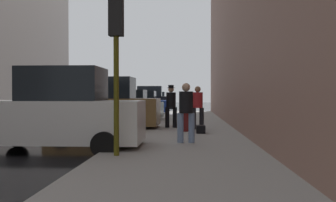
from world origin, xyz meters
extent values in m
cube|color=gray|center=(6.00, 0.00, 0.07)|extent=(4.00, 40.00, 0.15)
cube|color=silver|center=(2.60, -1.42, 0.82)|extent=(4.61, 1.86, 1.10)
cube|color=black|center=(2.80, -1.42, 1.80)|extent=(2.08, 1.57, 0.90)
cylinder|color=black|center=(1.10, -0.51, 0.32)|extent=(0.64, 0.22, 0.64)
cylinder|color=black|center=(4.09, -0.50, 0.32)|extent=(0.64, 0.22, 0.64)
cylinder|color=black|center=(4.10, -2.34, 0.32)|extent=(0.64, 0.22, 0.64)
cube|color=brown|center=(2.60, 4.22, 0.82)|extent=(4.64, 1.94, 1.10)
cube|color=black|center=(2.80, 4.22, 1.80)|extent=(2.10, 1.61, 0.90)
cylinder|color=black|center=(1.12, 5.17, 0.32)|extent=(0.64, 0.23, 0.64)
cylinder|color=black|center=(1.09, 3.33, 0.32)|extent=(0.64, 0.23, 0.64)
cylinder|color=black|center=(4.11, 5.11, 0.32)|extent=(0.64, 0.23, 0.64)
cylinder|color=black|center=(4.08, 3.27, 0.32)|extent=(0.64, 0.23, 0.64)
cube|color=#193828|center=(2.60, 9.37, 0.69)|extent=(4.25, 1.96, 0.84)
cube|color=black|center=(2.80, 9.37, 1.44)|extent=(1.94, 1.62, 0.70)
cylinder|color=black|center=(1.26, 10.33, 0.32)|extent=(0.65, 0.24, 0.64)
cylinder|color=black|center=(1.21, 8.49, 0.32)|extent=(0.65, 0.24, 0.64)
cylinder|color=black|center=(3.99, 10.25, 0.32)|extent=(0.65, 0.24, 0.64)
cylinder|color=black|center=(3.94, 8.41, 0.32)|extent=(0.65, 0.24, 0.64)
cube|color=navy|center=(2.60, 15.62, 0.69)|extent=(4.24, 1.92, 0.84)
cube|color=black|center=(2.80, 15.62, 1.44)|extent=(1.92, 1.60, 0.70)
cylinder|color=black|center=(1.25, 16.57, 0.32)|extent=(0.64, 0.23, 0.64)
cylinder|color=black|center=(1.22, 14.73, 0.32)|extent=(0.64, 0.23, 0.64)
cylinder|color=black|center=(3.98, 16.52, 0.32)|extent=(0.64, 0.23, 0.64)
cylinder|color=black|center=(3.95, 14.68, 0.32)|extent=(0.64, 0.23, 0.64)
cube|color=black|center=(2.60, 21.10, 0.82)|extent=(4.65, 1.97, 1.10)
cube|color=black|center=(2.80, 21.10, 1.80)|extent=(2.11, 1.62, 0.90)
cylinder|color=black|center=(1.08, 21.97, 0.32)|extent=(0.65, 0.24, 0.64)
cylinder|color=black|center=(1.13, 20.14, 0.32)|extent=(0.65, 0.24, 0.64)
cylinder|color=black|center=(4.07, 22.06, 0.32)|extent=(0.65, 0.24, 0.64)
cylinder|color=black|center=(4.12, 20.22, 0.32)|extent=(0.65, 0.24, 0.64)
cube|color=#B7BABF|center=(2.60, 26.75, 0.69)|extent=(4.21, 1.86, 0.84)
cube|color=black|center=(2.80, 26.75, 1.44)|extent=(1.90, 1.57, 0.70)
cylinder|color=black|center=(1.24, 27.68, 0.32)|extent=(0.64, 0.22, 0.64)
cylinder|color=black|center=(1.23, 25.84, 0.32)|extent=(0.64, 0.22, 0.64)
cylinder|color=black|center=(3.97, 27.67, 0.32)|extent=(0.64, 0.22, 0.64)
cylinder|color=black|center=(3.96, 25.83, 0.32)|extent=(0.64, 0.22, 0.64)
cylinder|color=red|center=(4.45, 7.70, 0.43)|extent=(0.22, 0.22, 0.55)
sphere|color=red|center=(4.45, 7.70, 0.76)|extent=(0.20, 0.20, 0.20)
cylinder|color=red|center=(4.29, 7.70, 0.45)|extent=(0.10, 0.09, 0.09)
cylinder|color=red|center=(4.61, 7.70, 0.45)|extent=(0.10, 0.09, 0.09)
cylinder|color=#514C0F|center=(4.50, -2.86, 1.95)|extent=(0.12, 0.12, 3.60)
cube|color=black|center=(4.50, -2.86, 3.30)|extent=(0.32, 0.24, 0.90)
sphere|color=red|center=(4.50, -2.73, 3.58)|extent=(0.14, 0.14, 0.14)
sphere|color=yellow|center=(4.50, -2.73, 3.30)|extent=(0.14, 0.14, 0.14)
sphere|color=green|center=(4.50, -2.73, 3.02)|extent=(0.14, 0.14, 0.14)
cylinder|color=black|center=(6.35, 3.66, 0.57)|extent=(0.21, 0.21, 0.85)
cylinder|color=black|center=(6.66, 3.72, 0.57)|extent=(0.21, 0.21, 0.85)
cylinder|color=#A51E23|center=(6.50, 3.69, 1.31)|extent=(0.46, 0.46, 0.62)
sphere|color=#997051|center=(6.50, 3.69, 1.74)|extent=(0.24, 0.24, 0.24)
cylinder|color=black|center=(5.25, 4.37, 0.57)|extent=(0.20, 0.20, 0.85)
cylinder|color=black|center=(5.57, 4.34, 0.57)|extent=(0.20, 0.20, 0.85)
cylinder|color=black|center=(5.41, 4.36, 1.31)|extent=(0.44, 0.44, 0.62)
sphere|color=tan|center=(5.41, 4.36, 1.74)|extent=(0.24, 0.24, 0.24)
cylinder|color=black|center=(5.41, 4.36, 1.81)|extent=(0.34, 0.34, 0.02)
cylinder|color=black|center=(5.41, 4.36, 1.87)|extent=(0.23, 0.23, 0.11)
cylinder|color=#728CB2|center=(6.22, -0.50, 0.57)|extent=(0.19, 0.19, 0.85)
cylinder|color=#728CB2|center=(5.90, -0.52, 0.57)|extent=(0.19, 0.19, 0.85)
cylinder|color=black|center=(6.06, -0.51, 1.31)|extent=(0.43, 0.43, 0.62)
sphere|color=tan|center=(6.06, -0.51, 1.74)|extent=(0.24, 0.24, 0.24)
cube|color=#591414|center=(6.04, 2.94, 0.49)|extent=(0.40, 0.58, 0.68)
cylinder|color=#333333|center=(6.04, 2.94, 1.01)|extent=(0.02, 0.02, 0.36)
cube|color=black|center=(6.57, 2.14, 0.29)|extent=(0.32, 0.44, 0.28)
camera|label=1|loc=(6.12, -11.23, 1.53)|focal=40.00mm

